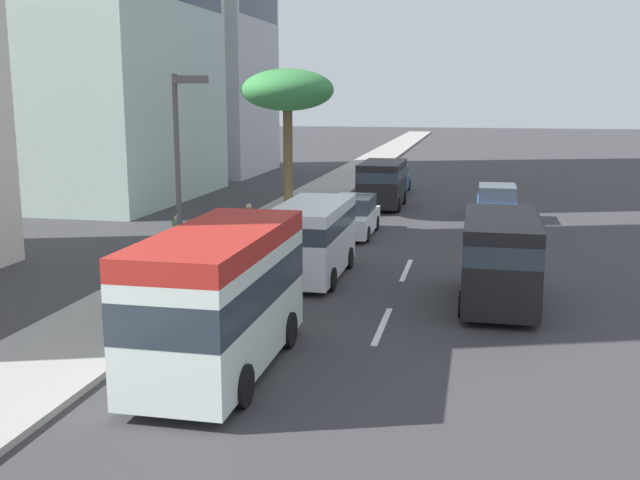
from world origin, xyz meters
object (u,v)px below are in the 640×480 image
pedestrian_near_lamp (249,224)px  palm_tree (287,92)px  van_lead (382,181)px  car_fifth (394,180)px  car_sixth (353,217)px  pedestrian_mid_block (178,236)px  street_lamp (182,163)px  car_fourth (497,204)px  van_seventh (312,235)px  minibus_third (220,295)px  van_second (500,255)px

pedestrian_near_lamp → palm_tree: 9.59m
van_lead → car_fifth: size_ratio=1.09×
car_fifth → car_sixth: bearing=-0.3°
pedestrian_mid_block → street_lamp: size_ratio=0.26×
car_fourth → pedestrian_mid_block: bearing=137.5°
pedestrian_near_lamp → palm_tree: palm_tree is taller
van_seventh → palm_tree: 12.93m
minibus_third → palm_tree: palm_tree is taller
minibus_third → pedestrian_mid_block: 10.42m
van_second → pedestrian_near_lamp: bearing=59.6°
palm_tree → street_lamp: size_ratio=1.10×
van_second → van_seventh: van_second is taller
car_fourth → car_sixth: bearing=130.0°
car_sixth → palm_tree: (3.87, 3.81, 5.19)m
van_lead → car_fifth: bearing=-179.0°
van_second → palm_tree: size_ratio=0.74×
car_fourth → car_sixth: (-5.02, 5.98, -0.03)m
car_fourth → car_sixth: 7.81m
van_lead → van_seventh: van_seventh is taller
van_lead → minibus_third: (-24.13, 0.34, 0.31)m
van_lead → car_sixth: size_ratio=1.07×
car_fourth → palm_tree: size_ratio=0.65×
pedestrian_mid_block → pedestrian_near_lamp: bearing=-92.7°
minibus_third → palm_tree: (20.02, 3.67, 4.28)m
van_second → minibus_third: 8.81m
van_seventh → pedestrian_near_lamp: size_ratio=3.01×
minibus_third → car_sixth: bearing=179.5°
minibus_third → pedestrian_near_lamp: size_ratio=3.54×
van_lead → van_second: bearing=17.6°
car_fourth → car_fifth: bearing=32.7°
van_lead → minibus_third: bearing=-0.8°
pedestrian_mid_block → car_fourth: bearing=-100.6°
van_second → pedestrian_mid_block: bearing=75.9°
minibus_third → car_fifth: 30.38m
van_second → minibus_third: size_ratio=0.84×
pedestrian_near_lamp → pedestrian_mid_block: 3.11m
minibus_third → van_seventh: (8.52, -0.09, -0.29)m
palm_tree → van_lead: bearing=-44.2°
car_fourth → palm_tree: 11.13m
car_fifth → car_sixth: car_sixth is taller
van_second → street_lamp: bearing=105.2°
minibus_third → car_sixth: size_ratio=1.38×
car_fourth → palm_tree: palm_tree is taller
car_fifth → palm_tree: 12.22m
pedestrian_near_lamp → van_seventh: bearing=136.6°
van_lead → car_sixth: bearing=-1.4°
car_sixth → palm_tree: size_ratio=0.64×
pedestrian_mid_block → palm_tree: bearing=-64.2°
car_fifth → pedestrian_near_lamp: (-18.59, 3.28, 0.34)m
van_lead → street_lamp: street_lamp is taller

